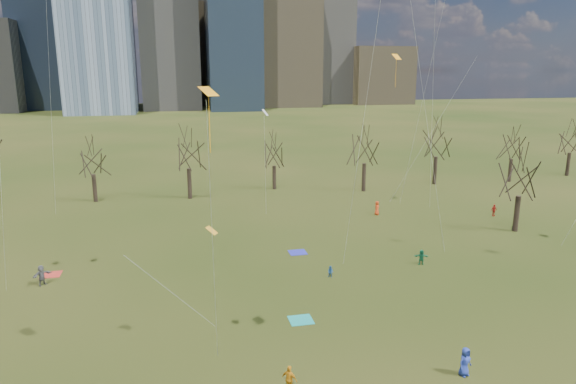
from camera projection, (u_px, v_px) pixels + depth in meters
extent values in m
plane|color=black|center=(331.00, 346.00, 31.60)|extent=(500.00, 500.00, 0.00)
cube|color=#726347|center=(286.00, 27.00, 236.97)|extent=(28.00, 28.00, 72.00)
cube|color=#384C66|center=(45.00, 32.00, 219.99)|extent=(25.00, 25.00, 65.00)
cube|color=slate|center=(328.00, 45.00, 258.19)|extent=(22.00, 22.00, 58.00)
cube|color=#726347|center=(197.00, 55.00, 254.88)|extent=(30.00, 30.00, 48.00)
cube|color=#726347|center=(377.00, 76.00, 262.28)|extent=(30.00, 28.00, 28.00)
cylinder|color=black|center=(95.00, 188.00, 66.02)|extent=(0.52, 0.52, 3.60)
cylinder|color=black|center=(189.00, 184.00, 67.59)|extent=(0.54, 0.54, 4.05)
cylinder|color=black|center=(274.00, 177.00, 73.09)|extent=(0.51, 0.51, 3.38)
cylinder|color=black|center=(364.00, 177.00, 71.80)|extent=(0.54, 0.54, 3.96)
cylinder|color=black|center=(435.00, 170.00, 76.26)|extent=(0.54, 0.54, 4.14)
cylinder|color=black|center=(510.00, 170.00, 77.96)|extent=(0.52, 0.52, 3.51)
cylinder|color=black|center=(568.00, 164.00, 82.40)|extent=(0.53, 0.53, 3.74)
cylinder|color=black|center=(517.00, 214.00, 53.82)|extent=(0.53, 0.53, 3.83)
cube|color=teal|center=(301.00, 320.00, 34.89)|extent=(1.60, 1.50, 0.03)
cube|color=#252AB0|center=(298.00, 252.00, 47.86)|extent=(1.60, 1.50, 0.03)
cube|color=#B62F24|center=(51.00, 275.00, 42.64)|extent=(1.60, 1.50, 0.03)
imported|color=#273DAD|center=(465.00, 362.00, 28.40)|extent=(0.95, 0.78, 1.68)
imported|color=orange|center=(289.00, 379.00, 26.92)|extent=(0.92, 0.87, 1.53)
imported|color=#197449|center=(421.00, 257.00, 44.77)|extent=(1.32, 0.75, 1.36)
imported|color=#24599E|center=(331.00, 272.00, 41.96)|extent=(0.61, 0.60, 1.00)
imported|color=red|center=(494.00, 210.00, 59.72)|extent=(0.86, 0.47, 1.39)
imported|color=#5E5D61|center=(42.00, 275.00, 40.40)|extent=(1.49, 1.37, 1.66)
imported|color=#F44A1B|center=(377.00, 208.00, 60.18)|extent=(0.83, 0.96, 1.66)
plane|color=#FFA115|center=(208.00, 91.00, 24.73)|extent=(1.29, 1.25, 0.44)
cylinder|color=silver|center=(213.00, 258.00, 22.66)|extent=(0.65, 7.68, 14.19)
cylinder|color=#FFA115|center=(210.00, 125.00, 25.11)|extent=(0.04, 0.04, 2.70)
cylinder|color=silver|center=(428.00, 133.00, 39.46)|extent=(6.16, 3.23, 20.95)
cylinder|color=silver|center=(370.00, 71.00, 33.90)|extent=(0.22, 8.24, 30.18)
cylinder|color=silver|center=(51.00, 108.00, 50.14)|extent=(2.69, 6.60, 23.10)
plane|color=#FF9D15|center=(397.00, 57.00, 56.88)|extent=(1.29, 1.13, 0.66)
cylinder|color=silver|center=(431.00, 133.00, 57.11)|extent=(6.78, 5.13, 16.65)
cylinder|color=#FF9D15|center=(396.00, 74.00, 57.31)|extent=(0.04, 0.04, 3.00)
plane|color=gold|center=(212.00, 230.00, 29.77)|extent=(0.87, 0.91, 0.41)
cylinder|color=silver|center=(174.00, 294.00, 28.48)|extent=(4.66, 3.19, 6.12)
cylinder|color=silver|center=(433.00, 68.00, 51.11)|extent=(4.83, 6.63, 30.83)
plane|color=silver|center=(265.00, 112.00, 52.94)|extent=(0.90, 1.01, 0.65)
cylinder|color=silver|center=(265.00, 168.00, 52.29)|extent=(0.82, 3.86, 10.94)
cylinder|color=silver|center=(426.00, 87.00, 53.56)|extent=(0.85, 7.68, 26.98)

